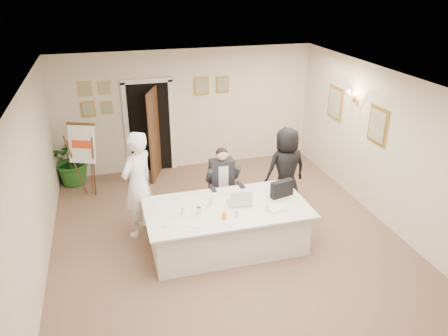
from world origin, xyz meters
TOP-DOWN VIEW (x-y plane):
  - floor at (0.00, 0.00)m, footprint 7.00×7.00m
  - ceiling at (0.00, 0.00)m, footprint 6.00×7.00m
  - wall_back at (0.00, 3.50)m, footprint 6.00×0.10m
  - wall_front at (0.00, -3.50)m, footprint 6.00×0.10m
  - wall_left at (-3.00, 0.00)m, footprint 0.10×7.00m
  - wall_right at (3.00, 0.00)m, footprint 0.10×7.00m
  - doorway at (-0.88, 3.32)m, footprint 1.14×0.86m
  - pictures_back_wall at (-0.80, 3.47)m, footprint 3.40×0.06m
  - pictures_right_wall at (2.97, 1.20)m, footprint 0.06×2.20m
  - wall_sconce at (2.90, 1.20)m, footprint 0.20×0.30m
  - conference_table at (-0.07, -0.11)m, footprint 2.71×1.44m
  - seated_man at (0.13, 0.88)m, footprint 0.71×0.75m
  - flip_chart at (-2.33, 2.48)m, footprint 0.57×0.45m
  - standing_man at (-1.43, 0.72)m, footprint 0.83×0.82m
  - standing_woman at (1.42, 0.90)m, footprint 0.85×0.59m
  - potted_palm at (-2.63, 3.19)m, footprint 1.07×0.94m
  - laptop at (0.16, -0.04)m, footprint 0.42×0.43m
  - laptop_bag at (0.95, -0.01)m, footprint 0.43×0.22m
  - paper_stack at (0.72, -0.41)m, footprint 0.32×0.25m
  - plate_left at (-1.07, -0.40)m, footprint 0.29×0.29m
  - plate_mid at (-0.68, -0.53)m, footprint 0.23×0.23m
  - plate_near at (-0.16, -0.59)m, footprint 0.27×0.27m
  - glass_a at (-0.82, -0.16)m, footprint 0.07×0.07m
  - glass_b at (-0.02, -0.49)m, footprint 0.08×0.08m
  - glass_c at (0.51, -0.45)m, footprint 0.08×0.08m
  - glass_d at (-0.31, 0.04)m, footprint 0.07×0.07m
  - oj_glass at (-0.22, -0.51)m, footprint 0.08×0.08m
  - steel_jug at (-0.57, -0.20)m, footprint 0.10×0.10m

SIDE VIEW (x-z plane):
  - floor at x=0.00m, z-range 0.00..0.00m
  - conference_table at x=-0.07m, z-range 0.01..0.78m
  - potted_palm at x=-2.63m, z-range 0.00..1.16m
  - seated_man at x=0.13m, z-range 0.00..1.43m
  - flip_chart at x=-2.33m, z-range -0.06..1.53m
  - plate_left at x=-1.07m, z-range 0.78..0.79m
  - plate_mid at x=-0.68m, z-range 0.78..0.79m
  - plate_near at x=-0.16m, z-range 0.78..0.79m
  - paper_stack at x=0.72m, z-range 0.78..0.80m
  - steel_jug at x=-0.57m, z-range 0.78..0.89m
  - standing_woman at x=1.42m, z-range 0.00..1.68m
  - oj_glass at x=-0.22m, z-range 0.78..0.91m
  - glass_a at x=-0.82m, z-range 0.77..0.92m
  - glass_b at x=-0.02m, z-range 0.77..0.92m
  - glass_c at x=0.51m, z-range 0.77..0.92m
  - glass_d at x=-0.31m, z-range 0.77..0.92m
  - laptop at x=0.16m, z-range 0.78..1.05m
  - laptop_bag at x=0.95m, z-range 0.77..1.07m
  - standing_man at x=-1.43m, z-range 0.00..1.94m
  - doorway at x=-0.88m, z-range -0.06..2.14m
  - wall_back at x=0.00m, z-range 0.00..2.80m
  - wall_front at x=0.00m, z-range 0.00..2.80m
  - wall_left at x=-3.00m, z-range 0.00..2.80m
  - wall_right at x=3.00m, z-range 0.00..2.80m
  - pictures_right_wall at x=2.97m, z-range 1.35..2.15m
  - pictures_back_wall at x=-0.80m, z-range 1.45..2.25m
  - wall_sconce at x=2.90m, z-range 1.98..2.22m
  - ceiling at x=0.00m, z-range 2.79..2.81m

